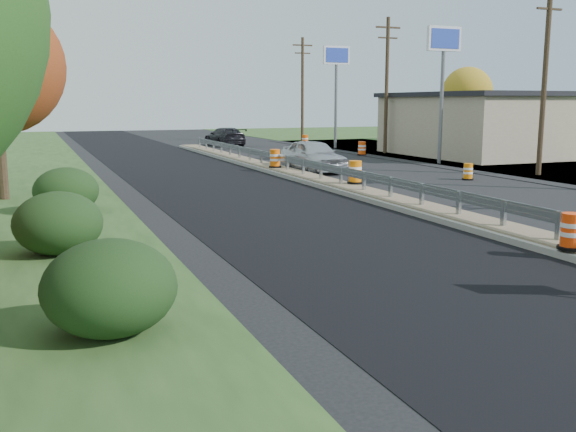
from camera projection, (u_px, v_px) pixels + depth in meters
name	position (u px, v px, depth m)	size (l,w,h in m)	color
ground	(458.00, 221.00, 19.58)	(140.00, 140.00, 0.00)	black
milled_overlay	(226.00, 188.00, 27.10)	(7.20, 120.00, 0.01)	black
median	(341.00, 187.00, 26.87)	(1.60, 55.00, 0.23)	gray
guardrail	(331.00, 170.00, 27.68)	(0.10, 46.15, 0.72)	silver
retail_building_near	(532.00, 123.00, 45.19)	(18.50, 12.50, 4.27)	tan
pylon_sign_mid	(444.00, 52.00, 36.93)	(2.20, 0.30, 7.90)	slate
pylon_sign_north	(336.00, 65.00, 49.72)	(2.20, 0.30, 7.90)	slate
utility_pole_smid	(545.00, 74.00, 31.17)	(1.90, 0.26, 9.40)	#473523
utility_pole_nmid	(387.00, 83.00, 44.87)	(1.90, 0.26, 9.40)	#473523
utility_pole_north	(302.00, 88.00, 58.58)	(1.90, 0.26, 9.40)	#473523
hedge_south	(110.00, 287.00, 9.93)	(2.09, 2.09, 1.52)	black
hedge_mid	(58.00, 223.00, 15.22)	(2.09, 2.09, 1.52)	black
hedge_north	(66.00, 190.00, 20.89)	(2.09, 2.09, 1.52)	black
tree_far_yellow	(467.00, 92.00, 59.41)	(4.62, 4.62, 6.86)	#473523
barrel_median_near	(571.00, 232.00, 14.77)	(0.58, 0.58, 0.85)	black
barrel_median_mid	(355.00, 173.00, 26.77)	(0.66, 0.66, 0.96)	black
barrel_median_far	(275.00, 159.00, 33.49)	(0.65, 0.65, 0.95)	black
barrel_shoulder_near	(468.00, 172.00, 30.04)	(0.53, 0.53, 0.78)	black
barrel_shoulder_mid	(362.00, 149.00, 44.06)	(0.65, 0.65, 0.95)	black
barrel_shoulder_far	(305.00, 141.00, 53.08)	(0.65, 0.65, 0.95)	black
car_silver	(313.00, 156.00, 33.67)	(1.98, 4.93, 1.68)	silver
car_dark_far	(225.00, 137.00, 53.49)	(2.16, 5.32, 1.54)	black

